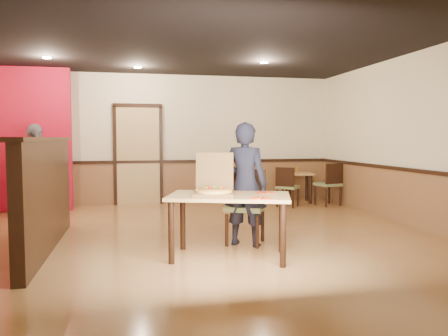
# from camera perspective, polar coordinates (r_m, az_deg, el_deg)

# --- Properties ---
(floor) EXTENTS (7.00, 7.00, 0.00)m
(floor) POSITION_cam_1_polar(r_m,az_deg,el_deg) (6.31, -3.23, -9.20)
(floor) COLOR #B88047
(floor) RESTS_ON ground
(ceiling) EXTENTS (7.00, 7.00, 0.00)m
(ceiling) POSITION_cam_1_polar(r_m,az_deg,el_deg) (6.29, -3.34, 16.48)
(ceiling) COLOR black
(ceiling) RESTS_ON wall_back
(wall_back) EXTENTS (7.00, 0.00, 7.00)m
(wall_back) POSITION_cam_1_polar(r_m,az_deg,el_deg) (9.62, -6.38, 3.74)
(wall_back) COLOR beige
(wall_back) RESTS_ON floor
(wall_right) EXTENTS (0.00, 7.00, 7.00)m
(wall_right) POSITION_cam_1_polar(r_m,az_deg,el_deg) (7.51, 24.23, 3.34)
(wall_right) COLOR beige
(wall_right) RESTS_ON floor
(wainscot_back) EXTENTS (7.00, 0.04, 0.90)m
(wainscot_back) POSITION_cam_1_polar(r_m,az_deg,el_deg) (9.64, -6.32, -1.92)
(wainscot_back) COLOR brown
(wainscot_back) RESTS_ON floor
(chair_rail_back) EXTENTS (7.00, 0.06, 0.06)m
(chair_rail_back) POSITION_cam_1_polar(r_m,az_deg,el_deg) (9.58, -6.33, 0.87)
(chair_rail_back) COLOR black
(chair_rail_back) RESTS_ON wall_back
(wainscot_right) EXTENTS (0.04, 7.00, 0.90)m
(wainscot_right) POSITION_cam_1_polar(r_m,az_deg,el_deg) (7.55, 23.83, -3.87)
(wainscot_right) COLOR brown
(wainscot_right) RESTS_ON floor
(chair_rail_right) EXTENTS (0.06, 7.00, 0.06)m
(chair_rail_right) POSITION_cam_1_polar(r_m,az_deg,el_deg) (7.50, 23.81, -0.32)
(chair_rail_right) COLOR black
(chair_rail_right) RESTS_ON wall_right
(back_door) EXTENTS (0.90, 0.06, 2.10)m
(back_door) POSITION_cam_1_polar(r_m,az_deg,el_deg) (9.54, -11.13, 1.58)
(back_door) COLOR tan
(back_door) RESTS_ON wall_back
(booth_partition) EXTENTS (0.20, 3.10, 1.44)m
(booth_partition) POSITION_cam_1_polar(r_m,az_deg,el_deg) (6.02, -22.18, -3.02)
(booth_partition) COLOR black
(booth_partition) RESTS_ON floor
(red_accent_panel) EXTENTS (1.60, 0.20, 2.78)m
(red_accent_panel) POSITION_cam_1_polar(r_m,az_deg,el_deg) (9.29, -24.21, 3.40)
(red_accent_panel) COLOR #B30C26
(red_accent_panel) RESTS_ON floor
(spot_a) EXTENTS (0.14, 0.14, 0.02)m
(spot_a) POSITION_cam_1_polar(r_m,az_deg,el_deg) (8.11, -22.11, 13.23)
(spot_a) COLOR #F0E9A8
(spot_a) RESTS_ON ceiling
(spot_b) EXTENTS (0.14, 0.14, 0.02)m
(spot_b) POSITION_cam_1_polar(r_m,az_deg,el_deg) (8.68, -11.21, 12.81)
(spot_b) COLOR #F0E9A8
(spot_b) RESTS_ON ceiling
(spot_c) EXTENTS (0.14, 0.14, 0.02)m
(spot_c) POSITION_cam_1_polar(r_m,az_deg,el_deg) (8.03, 5.24, 13.59)
(spot_c) COLOR #F0E9A8
(spot_c) RESTS_ON ceiling
(main_table) EXTENTS (1.60, 1.21, 0.76)m
(main_table) POSITION_cam_1_polar(r_m,az_deg,el_deg) (5.21, 0.69, -4.69)
(main_table) COLOR tan
(main_table) RESTS_ON floor
(diner_chair) EXTENTS (0.66, 0.66, 1.00)m
(diner_chair) POSITION_cam_1_polar(r_m,az_deg,el_deg) (5.99, 2.94, -4.59)
(diner_chair) COLOR olive
(diner_chair) RESTS_ON floor
(side_chair_left) EXTENTS (0.58, 0.58, 0.83)m
(side_chair_left) POSITION_cam_1_polar(r_m,az_deg,el_deg) (9.13, 8.20, -2.24)
(side_chair_left) COLOR olive
(side_chair_left) RESTS_ON floor
(side_chair_right) EXTENTS (0.54, 0.54, 0.91)m
(side_chair_right) POSITION_cam_1_polar(r_m,az_deg,el_deg) (9.48, 13.67, -1.83)
(side_chair_right) COLOR olive
(side_chair_right) RESTS_ON floor
(side_table) EXTENTS (0.74, 0.74, 0.66)m
(side_table) POSITION_cam_1_polar(r_m,az_deg,el_deg) (9.85, 9.69, -1.56)
(side_table) COLOR tan
(side_table) RESTS_ON floor
(diner) EXTENTS (0.72, 0.65, 1.64)m
(diner) POSITION_cam_1_polar(r_m,az_deg,el_deg) (5.80, 2.75, -2.13)
(diner) COLOR black
(diner) RESTS_ON floor
(passerby) EXTENTS (0.59, 1.05, 1.70)m
(passerby) POSITION_cam_1_polar(r_m,az_deg,el_deg) (8.73, -23.45, -0.21)
(passerby) COLOR gray
(passerby) RESTS_ON floor
(pizza_box) EXTENTS (0.58, 0.64, 0.49)m
(pizza_box) POSITION_cam_1_polar(r_m,az_deg,el_deg) (5.21, -1.33, -2.79)
(pizza_box) COLOR brown
(pizza_box) RESTS_ON main_table
(pizza) EXTENTS (0.46, 0.46, 0.03)m
(pizza) POSITION_cam_1_polar(r_m,az_deg,el_deg) (5.16, -1.36, -3.01)
(pizza) COLOR #EDC956
(pizza) RESTS_ON pizza_box
(napkin_near) EXTENTS (0.28, 0.28, 0.01)m
(napkin_near) POSITION_cam_1_polar(r_m,az_deg,el_deg) (4.90, 4.81, -3.94)
(napkin_near) COLOR red
(napkin_near) RESTS_ON main_table
(napkin_far) EXTENTS (0.22, 0.22, 0.01)m
(napkin_far) POSITION_cam_1_polar(r_m,az_deg,el_deg) (5.39, 5.36, -3.21)
(napkin_far) COLOR red
(napkin_far) RESTS_ON main_table
(condiment) EXTENTS (0.06, 0.06, 0.14)m
(condiment) POSITION_cam_1_polar(r_m,az_deg,el_deg) (9.77, 9.53, -0.20)
(condiment) COLOR #915D1A
(condiment) RESTS_ON side_table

